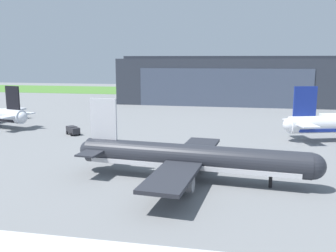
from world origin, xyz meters
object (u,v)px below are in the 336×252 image
(baggage_tug, at_px, (106,129))
(fuel_bowser, at_px, (73,130))
(airliner_near_right, at_px, (192,158))
(maintenance_hangar, at_px, (225,81))

(baggage_tug, bearing_deg, fuel_bowser, -154.43)
(airliner_near_right, bearing_deg, fuel_bowser, 139.04)
(maintenance_hangar, bearing_deg, airliner_near_right, -90.40)
(maintenance_hangar, bearing_deg, fuel_bowser, -114.37)
(maintenance_hangar, relative_size, fuel_bowser, 19.53)
(maintenance_hangar, bearing_deg, baggage_tug, -110.52)
(maintenance_hangar, xyz_separation_m, airliner_near_right, (-0.79, -111.73, -6.40))
(airliner_near_right, height_order, fuel_bowser, airliner_near_right)
(maintenance_hangar, distance_m, fuel_bowser, 89.02)
(maintenance_hangar, relative_size, airliner_near_right, 2.30)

